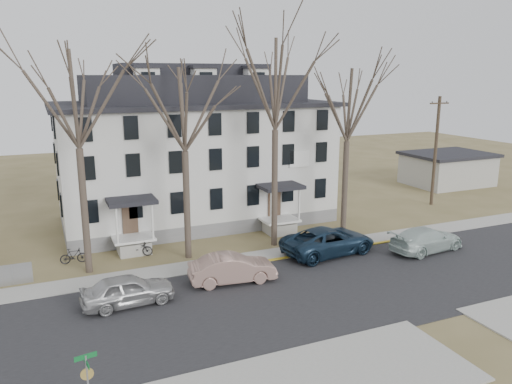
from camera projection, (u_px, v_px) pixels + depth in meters
name	position (u px, v px, depth m)	size (l,w,h in m)	color
ground	(341.00, 308.00, 24.73)	(120.00, 120.00, 0.00)	olive
main_road	(320.00, 292.00, 26.52)	(120.00, 10.00, 0.04)	#27272A
far_sidewalk	(272.00, 255.00, 31.88)	(120.00, 2.00, 0.08)	#A09F97
yellow_curb	(346.00, 249.00, 33.01)	(14.00, 0.25, 0.06)	gold
boarding_house	(195.00, 152.00, 38.76)	(20.80, 12.36, 12.05)	slate
distant_building	(447.00, 169.00, 52.28)	(8.50, 6.50, 3.35)	#A09F97
tree_far_left	(75.00, 92.00, 26.85)	(8.40, 8.40, 13.72)	#473B31
tree_mid_left	(184.00, 104.00, 29.35)	(7.80, 7.80, 12.74)	#473B31
tree_center	(276.00, 78.00, 31.33)	(9.00, 9.00, 14.70)	#473B31
tree_mid_right	(348.00, 100.00, 33.80)	(7.80, 7.80, 12.74)	#473B31
utility_pole_far	(436.00, 150.00, 43.28)	(2.00, 0.28, 9.50)	#3D3023
car_silver	(128.00, 291.00, 24.83)	(1.84, 4.57, 1.56)	#B0B0B0
car_tan	(232.00, 269.00, 27.56)	(1.67, 4.80, 1.58)	#A07C70
car_navy	(328.00, 241.00, 31.90)	(2.88, 6.24, 1.74)	#172B40
car_white	(426.00, 240.00, 32.47)	(2.17, 5.34, 1.55)	silver
bicycle_left	(137.00, 249.00, 31.60)	(0.67, 1.91, 1.00)	black
bicycle_right	(74.00, 256.00, 30.35)	(0.45, 1.59, 0.96)	black
street_sign	(87.00, 378.00, 16.16)	(0.72, 0.72, 2.53)	gray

